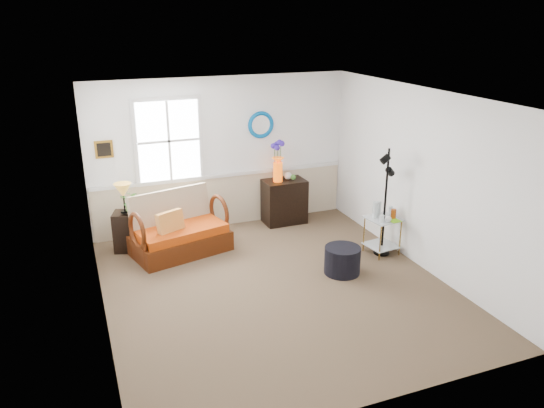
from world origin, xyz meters
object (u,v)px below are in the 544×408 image
object	(u,v)px
lamp_stand	(126,231)
ottoman	(342,260)
loveseat	(180,224)
side_table	(382,236)
floor_lamp	(385,203)
cabinet	(284,201)

from	to	relation	value
lamp_stand	ottoman	world-z (taller)	lamp_stand
loveseat	ottoman	world-z (taller)	loveseat
lamp_stand	side_table	distance (m)	4.02
loveseat	side_table	size ratio (longest dim) A/B	2.46
side_table	floor_lamp	distance (m)	0.55
cabinet	floor_lamp	xyz separation A→B (m)	(0.91, -1.80, 0.45)
loveseat	side_table	distance (m)	3.15
cabinet	side_table	size ratio (longest dim) A/B	1.34
lamp_stand	floor_lamp	world-z (taller)	floor_lamp
loveseat	cabinet	distance (m)	2.10
side_table	floor_lamp	xyz separation A→B (m)	(-0.00, -0.02, 0.55)
ottoman	loveseat	bearing A→B (deg)	142.54
floor_lamp	ottoman	world-z (taller)	floor_lamp
lamp_stand	floor_lamp	size ratio (longest dim) A/B	0.37
lamp_stand	loveseat	bearing A→B (deg)	-27.61
loveseat	floor_lamp	world-z (taller)	floor_lamp
ottoman	floor_lamp	bearing A→B (deg)	21.82
loveseat	cabinet	world-z (taller)	loveseat
loveseat	floor_lamp	xyz separation A→B (m)	(2.92, -1.19, 0.37)
side_table	cabinet	bearing A→B (deg)	117.06
cabinet	floor_lamp	distance (m)	2.07
floor_lamp	loveseat	bearing A→B (deg)	157.82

